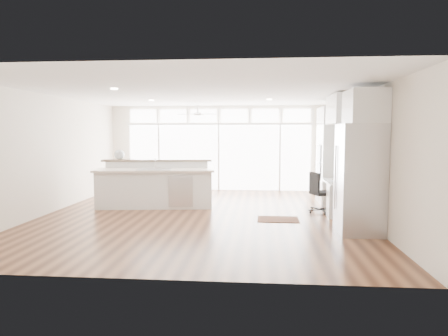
{
  "coord_description": "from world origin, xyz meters",
  "views": [
    {
      "loc": [
        1.26,
        -8.76,
        1.83
      ],
      "look_at": [
        0.46,
        0.6,
        1.01
      ],
      "focal_mm": 32.0,
      "sensor_mm": 36.0,
      "label": 1
    }
  ],
  "objects": [
    {
      "name": "wall_right",
      "position": [
        3.5,
        0.0,
        1.35
      ],
      "size": [
        0.04,
        8.0,
        2.7
      ],
      "primitive_type": "cube",
      "color": "silver",
      "rests_on": "floor"
    },
    {
      "name": "potted_plant",
      "position": [
        3.17,
        1.8,
        2.62
      ],
      "size": [
        0.31,
        0.34,
        0.24
      ],
      "primitive_type": "imported",
      "rotation": [
        0.0,
        0.0,
        -0.13
      ],
      "color": "#32632A",
      "rests_on": "oven_cabinet"
    },
    {
      "name": "kitchen_island",
      "position": [
        -1.27,
        0.83,
        0.58
      ],
      "size": [
        3.02,
        1.44,
        1.16
      ],
      "primitive_type": "cube",
      "rotation": [
        0.0,
        0.0,
        0.12
      ],
      "color": "white",
      "rests_on": "floor"
    },
    {
      "name": "desk_window",
      "position": [
        3.46,
        0.3,
        1.55
      ],
      "size": [
        0.04,
        0.85,
        0.85
      ],
      "primitive_type": "cube",
      "color": "silver",
      "rests_on": "wall_right"
    },
    {
      "name": "fishbowl",
      "position": [
        -2.26,
        1.11,
        1.29
      ],
      "size": [
        0.31,
        0.31,
        0.25
      ],
      "primitive_type": "sphere",
      "rotation": [
        0.0,
        0.0,
        0.25
      ],
      "color": "silver",
      "rests_on": "kitchen_island"
    },
    {
      "name": "floor",
      "position": [
        0.0,
        0.0,
        -0.01
      ],
      "size": [
        7.0,
        8.0,
        0.02
      ],
      "primitive_type": "cube",
      "color": "#432414",
      "rests_on": "ground"
    },
    {
      "name": "glass_wall",
      "position": [
        0.0,
        3.94,
        1.05
      ],
      "size": [
        5.8,
        0.06,
        2.08
      ],
      "primitive_type": "cube",
      "color": "white",
      "rests_on": "wall_back"
    },
    {
      "name": "wall_left",
      "position": [
        -3.5,
        0.0,
        1.35
      ],
      "size": [
        0.04,
        8.0,
        2.7
      ],
      "primitive_type": "cube",
      "color": "silver",
      "rests_on": "floor"
    },
    {
      "name": "upper_cabinets",
      "position": [
        3.17,
        0.3,
        2.35
      ],
      "size": [
        0.64,
        1.3,
        0.64
      ],
      "primitive_type": "cube",
      "color": "white",
      "rests_on": "wall_right"
    },
    {
      "name": "wall_front",
      "position": [
        0.0,
        -4.0,
        1.35
      ],
      "size": [
        7.0,
        0.04,
        2.7
      ],
      "primitive_type": "cube",
      "color": "silver",
      "rests_on": "floor"
    },
    {
      "name": "framed_photos",
      "position": [
        3.46,
        0.92,
        1.4
      ],
      "size": [
        0.06,
        0.22,
        0.8
      ],
      "primitive_type": "cube",
      "color": "black",
      "rests_on": "wall_right"
    },
    {
      "name": "ceiling_fan",
      "position": [
        -0.5,
        2.8,
        2.48
      ],
      "size": [
        1.16,
        1.16,
        0.32
      ],
      "primitive_type": "cube",
      "color": "silver",
      "rests_on": "ceiling"
    },
    {
      "name": "ceiling",
      "position": [
        0.0,
        0.0,
        2.7
      ],
      "size": [
        7.0,
        8.0,
        0.02
      ],
      "primitive_type": "cube",
      "color": "white",
      "rests_on": "wall_back"
    },
    {
      "name": "monitor",
      "position": [
        3.05,
        0.3,
        0.98
      ],
      "size": [
        0.16,
        0.53,
        0.43
      ],
      "primitive_type": "cube",
      "rotation": [
        0.0,
        0.0,
        -0.15
      ],
      "color": "black",
      "rests_on": "desk_nook"
    },
    {
      "name": "wall_back",
      "position": [
        0.0,
        4.0,
        1.35
      ],
      "size": [
        7.0,
        0.04,
        2.7
      ],
      "primitive_type": "cube",
      "color": "silver",
      "rests_on": "floor"
    },
    {
      "name": "rug",
      "position": [
        1.69,
        -0.36,
        0.01
      ],
      "size": [
        0.88,
        0.64,
        0.01
      ],
      "primitive_type": "cube",
      "rotation": [
        0.0,
        0.0,
        -0.02
      ],
      "color": "#341A10",
      "rests_on": "floor"
    },
    {
      "name": "desk_nook",
      "position": [
        3.13,
        0.3,
        0.38
      ],
      "size": [
        0.72,
        1.3,
        0.76
      ],
      "primitive_type": "cube",
      "color": "white",
      "rests_on": "floor"
    },
    {
      "name": "recessed_lights",
      "position": [
        0.0,
        0.2,
        2.68
      ],
      "size": [
        3.4,
        3.0,
        0.02
      ],
      "primitive_type": "cube",
      "color": "white",
      "rests_on": "ceiling"
    },
    {
      "name": "oven_cabinet",
      "position": [
        3.17,
        1.8,
        1.25
      ],
      "size": [
        0.64,
        1.2,
        2.5
      ],
      "primitive_type": "cube",
      "color": "white",
      "rests_on": "floor"
    },
    {
      "name": "office_chair",
      "position": [
        2.74,
        0.48,
        0.47
      ],
      "size": [
        0.62,
        0.6,
        0.93
      ],
      "primitive_type": "cube",
      "rotation": [
        0.0,
        0.0,
        0.39
      ],
      "color": "black",
      "rests_on": "floor"
    },
    {
      "name": "keyboard",
      "position": [
        2.88,
        0.3,
        0.77
      ],
      "size": [
        0.14,
        0.33,
        0.02
      ],
      "primitive_type": "cube",
      "rotation": [
        0.0,
        0.0,
        -0.06
      ],
      "color": "white",
      "rests_on": "desk_nook"
    },
    {
      "name": "transom_row",
      "position": [
        0.0,
        3.94,
        2.38
      ],
      "size": [
        5.9,
        0.06,
        0.4
      ],
      "primitive_type": "cube",
      "color": "white",
      "rests_on": "wall_back"
    },
    {
      "name": "refrigerator",
      "position": [
        3.11,
        -1.35,
        1.0
      ],
      "size": [
        0.76,
        0.9,
        2.0
      ],
      "primitive_type": "cube",
      "color": "#B6B6BB",
      "rests_on": "floor"
    },
    {
      "name": "fridge_cabinet",
      "position": [
        3.17,
        -1.35,
        2.3
      ],
      "size": [
        0.64,
        0.9,
        0.6
      ],
      "primitive_type": "cube",
      "color": "white",
      "rests_on": "wall_right"
    }
  ]
}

